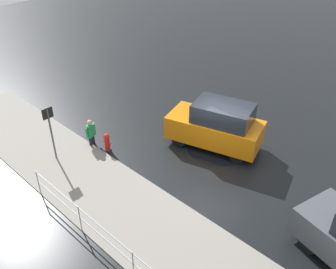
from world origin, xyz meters
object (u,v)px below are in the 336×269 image
at_px(sign_post, 50,126).
at_px(fire_hydrant, 107,142).
at_px(pedestrian, 91,131).
at_px(moving_hatchback, 217,125).

bearing_deg(sign_post, fire_hydrant, -118.76).
bearing_deg(sign_post, pedestrian, -97.47).
bearing_deg(sign_post, moving_hatchback, -128.15).
bearing_deg(moving_hatchback, sign_post, 51.85).
bearing_deg(fire_hydrant, moving_hatchback, -132.45).
xyz_separation_m(moving_hatchback, fire_hydrant, (3.09, 3.38, -0.63)).
distance_m(moving_hatchback, fire_hydrant, 4.63).
distance_m(fire_hydrant, pedestrian, 0.87).
distance_m(pedestrian, sign_post, 1.88).
height_order(fire_hydrant, pedestrian, pedestrian).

